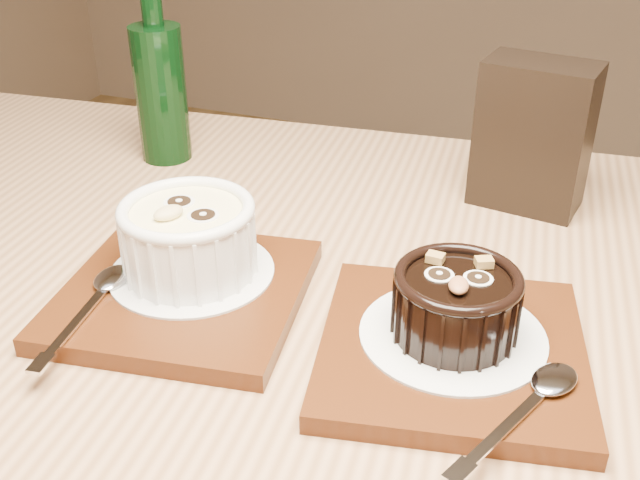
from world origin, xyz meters
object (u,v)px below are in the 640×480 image
Objects in this scene: tray_right at (452,351)px; ramekin_dark at (456,301)px; ramekin_white at (188,235)px; green_bottle at (160,88)px; tray_left at (184,294)px; table at (322,420)px; condiment_stand at (533,136)px.

ramekin_dark reaches higher than tray_right.
green_bottle is at bearing 150.38° from ramekin_white.
tray_left is 0.89× the size of green_bottle.
table is 6.27× the size of green_bottle.
tray_left is 0.36m from condiment_stand.
table is 14.61× the size of ramekin_dark.
ramekin_white is at bearing 173.77° from table.
green_bottle reaches higher than tray_right.
tray_left is 0.30m from green_bottle.
green_bottle is (-0.16, 0.24, 0.07)m from tray_left.
tray_right is at bearing 21.17° from ramekin_white.
tray_left is 2.07× the size of ramekin_dark.
tray_left is 1.71× the size of ramekin_white.
green_bottle is at bearing -175.90° from condiment_stand.
tray_right is at bearing -32.62° from green_bottle.
ramekin_white is 0.21m from ramekin_dark.
green_bottle is (-0.27, 0.24, 0.17)m from table.
table is at bearing 3.20° from tray_left.
tray_left is at bearing -57.11° from ramekin_white.
green_bottle is at bearing 137.33° from ramekin_dark.
tray_left is at bearing 172.50° from ramekin_dark.
ramekin_white is (-0.12, 0.01, 0.14)m from table.
tray_left is (-0.11, -0.01, 0.10)m from table.
tray_left is at bearing -56.35° from green_bottle.
table is 0.40m from green_bottle.
tray_right is at bearing -87.58° from ramekin_dark.
tray_right is 0.27m from condiment_stand.
ramekin_dark is 0.26m from condiment_stand.
condiment_stand reaches higher than tray_left.
table is 0.16m from ramekin_dark.
green_bottle is at bearing 139.30° from table.
tray_left reaches higher than table.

